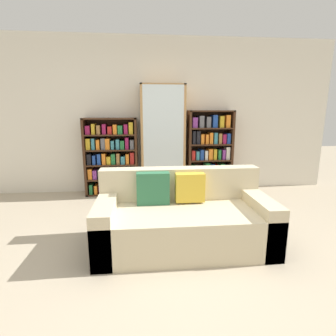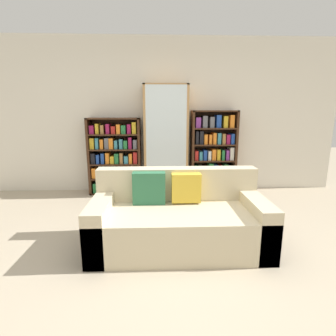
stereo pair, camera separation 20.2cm
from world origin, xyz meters
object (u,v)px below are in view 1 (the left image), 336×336
display_cabinet (163,140)px  wine_bottle (201,207)px  bookshelf_left (111,158)px  bookshelf_right (209,153)px  couch (183,219)px

display_cabinet → wine_bottle: display_cabinet is taller
display_cabinet → bookshelf_left: bearing=179.0°
bookshelf_right → wine_bottle: bearing=-108.5°
bookshelf_left → bookshelf_right: (1.74, -0.00, 0.05)m
couch → display_cabinet: bearing=92.3°
couch → bookshelf_right: bookshelf_right is taller
wine_bottle → bookshelf_left: bearing=138.3°
bookshelf_left → wine_bottle: bearing=-41.7°
couch → bookshelf_left: (-0.97, 1.92, 0.36)m
bookshelf_left → display_cabinet: 0.94m
bookshelf_left → wine_bottle: (1.34, -1.19, -0.51)m
display_cabinet → wine_bottle: (0.44, -1.18, -0.80)m
bookshelf_left → wine_bottle: 1.86m
couch → display_cabinet: display_cabinet is taller
couch → display_cabinet: (-0.08, 1.90, 0.65)m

